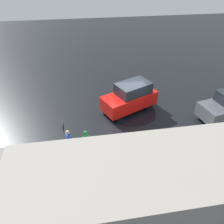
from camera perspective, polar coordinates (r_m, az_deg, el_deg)
ground_plane at (r=15.94m, az=4.65°, el=0.51°), size 60.00×60.00×0.00m
kerb_strip at (r=12.85m, az=8.93°, el=-10.04°), size 24.00×3.20×0.04m
moving_hatchback at (r=15.48m, az=4.78°, el=3.89°), size 4.25×3.13×2.06m
fire_hydrant at (r=13.13m, az=-6.84°, el=-6.34°), size 0.42×0.31×0.80m
pedestrian at (r=12.76m, az=-11.32°, el=-6.66°), size 0.33×0.55×1.22m
metal_railing at (r=11.77m, az=17.76°, el=-12.19°), size 8.13×0.04×1.05m
sign_post at (r=11.64m, az=-12.28°, el=-5.76°), size 0.07×0.44×2.40m
puddle_patch at (r=16.11m, az=4.87°, el=0.93°), size 4.22×4.22×0.01m
building_block at (r=8.10m, az=23.35°, el=-22.67°), size 11.19×2.40×5.12m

